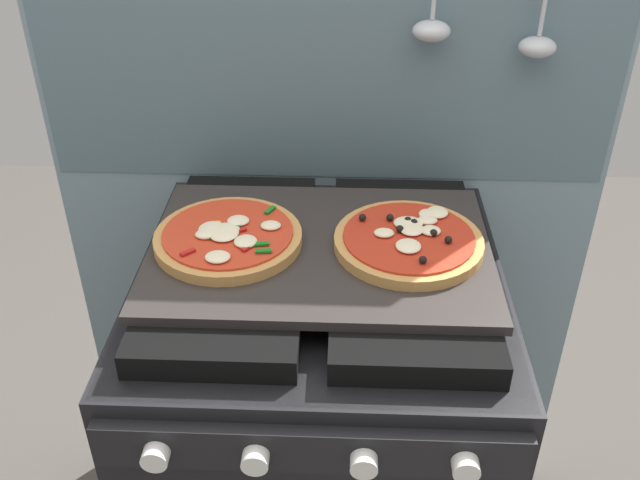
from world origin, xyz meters
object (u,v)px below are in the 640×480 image
object	(u,v)px
baking_tray	(320,249)
pizza_right	(409,239)
stove	(320,445)
pizza_left	(228,238)

from	to	relation	value
baking_tray	pizza_right	world-z (taller)	pizza_right
stove	pizza_left	xyz separation A→B (m)	(-0.15, -0.00, 0.48)
baking_tray	pizza_left	size ratio (longest dim) A/B	2.30
stove	baking_tray	distance (m)	0.46
baking_tray	pizza_right	size ratio (longest dim) A/B	2.30
stove	pizza_left	size ratio (longest dim) A/B	3.83
stove	pizza_right	bearing A→B (deg)	3.06
baking_tray	pizza_right	distance (m)	0.14
baking_tray	pizza_left	world-z (taller)	pizza_left
baking_tray	pizza_left	bearing A→B (deg)	-178.36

